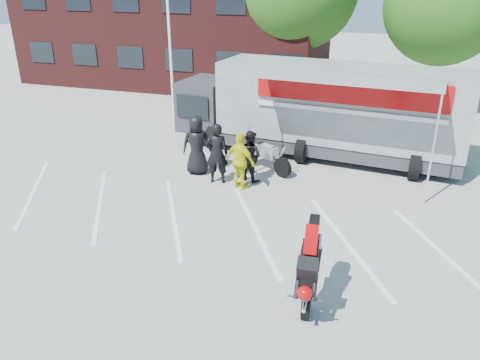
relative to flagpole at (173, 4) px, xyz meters
The scene contains 12 objects.
ground 12.83m from the flagpole, 58.02° to the right, with size 100.00×100.00×0.00m, color #A5A5A0.
parking_bay_lines 12.06m from the flagpole, 55.25° to the right, with size 18.00×5.00×0.01m, color white.
office_building 8.97m from the flagpole, 115.15° to the left, with size 18.00×8.00×7.00m, color #451716.
flagpole is the anchor object (origin of this frame).
tree_mid 12.31m from the flagpole, 23.97° to the left, with size 5.44×5.44×7.68m.
transporter_truck 9.31m from the flagpole, 21.96° to the right, with size 10.52×5.07×3.35m, color #95979D, non-canonical shape.
parked_motorcycle 9.09m from the flagpole, 41.74° to the right, with size 0.76×2.28×1.19m, color #B3B3B8, non-canonical shape.
stunt_bike_rider 15.02m from the flagpole, 53.80° to the right, with size 0.83×1.76×2.07m, color black, non-canonical shape.
spectator_leather_a 8.03m from the flagpole, 59.55° to the right, with size 0.98×0.64×2.01m, color black.
spectator_leather_b 8.84m from the flagpole, 55.74° to the right, with size 0.73×0.48×1.99m, color black.
spectator_leather_c 9.06m from the flagpole, 48.02° to the right, with size 0.81×0.63×1.67m, color black.
spectator_hivis 9.51m from the flagpole, 51.81° to the right, with size 1.07×0.45×1.83m, color #D8DA0B.
Camera 1 is at (3.26, -9.52, 6.16)m, focal length 35.00 mm.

